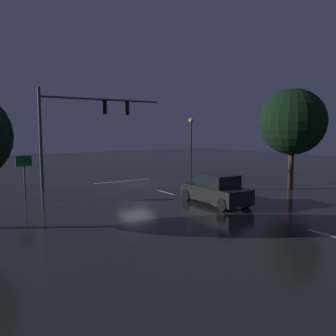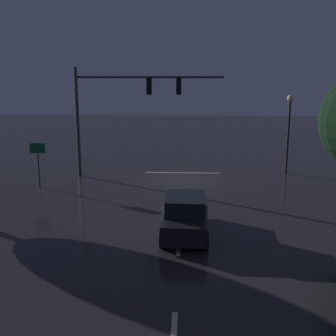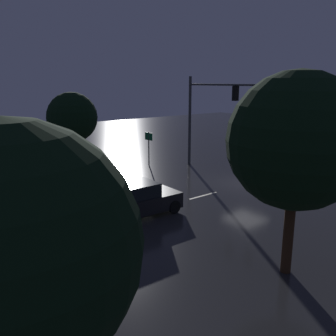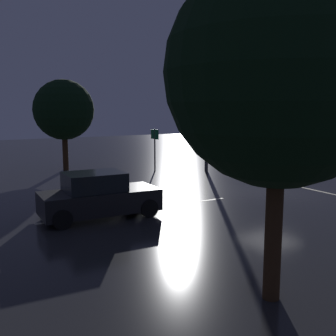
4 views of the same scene
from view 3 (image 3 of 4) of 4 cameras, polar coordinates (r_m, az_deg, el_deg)
ground_plane at (r=24.35m, az=12.38°, el=-2.48°), size 80.00×80.00×0.00m
traffic_signal_assembly at (r=26.67m, az=7.90°, el=9.91°), size 9.34×0.47×6.99m
lane_dash_far at (r=21.49m, az=5.61°, el=-4.38°), size 0.16×2.20×0.01m
lane_dash_mid at (r=18.05m, az=-8.33°, el=-8.04°), size 0.16×2.20×0.01m
stop_bar at (r=26.00m, az=15.36°, el=-1.62°), size 5.00×0.16×0.01m
car_approaching at (r=18.16m, az=-4.76°, el=-5.14°), size 2.01×4.41×1.70m
route_sign at (r=28.68m, az=-3.08°, el=4.24°), size 0.90×0.09×2.71m
tree_left_near at (r=4.99m, az=-23.35°, el=-11.95°), size 3.29×3.29×6.24m
tree_right_near at (r=28.92m, az=-14.97°, el=7.75°), size 3.88×3.88×5.84m
tree_left_far at (r=12.48m, az=19.68°, el=4.02°), size 4.60×4.60×7.02m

